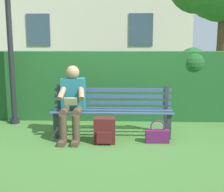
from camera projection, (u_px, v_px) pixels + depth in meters
name	position (u px, v px, depth m)	size (l,w,h in m)	color
ground	(112.00, 136.00, 4.89)	(60.00, 60.00, 0.00)	#3D6B2D
park_bench	(112.00, 109.00, 4.89)	(1.99, 0.46, 0.83)	#2D3338
person_seated	(72.00, 100.00, 4.71)	(0.44, 0.73, 1.17)	#1E6672
hedge_backdrop	(110.00, 84.00, 5.99)	(5.55, 0.70, 1.45)	#1E5123
backpack	(105.00, 131.00, 4.49)	(0.33, 0.26, 0.40)	#4C1919
handbag	(157.00, 135.00, 4.53)	(0.36, 0.13, 0.36)	#59194C
lamp_post	(8.00, 13.00, 5.30)	(0.31, 0.31, 3.10)	black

